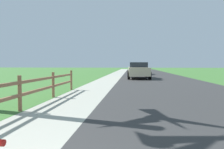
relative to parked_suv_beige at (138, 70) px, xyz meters
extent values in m
plane|color=#3C6F30|center=(-1.76, 5.51, -0.80)|extent=(120.00, 120.00, 0.00)
cube|color=#303030|center=(1.74, 7.51, -0.80)|extent=(7.00, 66.00, 0.01)
cube|color=#A6A798|center=(-4.76, 7.51, -0.80)|extent=(6.00, 66.00, 0.01)
cube|color=#3C6F30|center=(-6.26, 7.51, -0.80)|extent=(5.00, 66.00, 0.00)
cylinder|color=#885D41|center=(-3.85, -14.40, -0.28)|extent=(0.11, 0.11, 1.05)
cylinder|color=#885D41|center=(-3.85, -11.90, -0.28)|extent=(0.11, 0.11, 1.05)
cylinder|color=#885D41|center=(-3.85, -9.40, -0.28)|extent=(0.11, 0.11, 1.05)
cube|color=#885D41|center=(-3.85, -14.40, -0.33)|extent=(0.07, 10.00, 0.09)
cube|color=#885D41|center=(-3.85, -14.40, 0.04)|extent=(0.07, 10.00, 0.09)
cube|color=#C6B793|center=(0.00, -0.04, -0.10)|extent=(2.02, 4.79, 0.77)
cube|color=#1E232B|center=(0.00, 0.17, 0.52)|extent=(1.72, 2.21, 0.48)
cylinder|color=black|center=(-0.98, 1.40, -0.43)|extent=(0.24, 0.75, 0.74)
cylinder|color=black|center=(0.91, 1.46, -0.43)|extent=(0.24, 0.75, 0.74)
cylinder|color=black|center=(-0.90, -1.53, -0.43)|extent=(0.24, 0.75, 0.74)
cylinder|color=black|center=(0.99, -1.48, -0.43)|extent=(0.24, 0.75, 0.74)
cube|color=navy|center=(0.30, 8.47, -0.12)|extent=(1.98, 4.77, 0.75)
cube|color=#1E232B|center=(0.29, 8.57, 0.49)|extent=(1.70, 2.64, 0.46)
cylinder|color=black|center=(-0.67, 9.91, -0.44)|extent=(0.24, 0.73, 0.72)
cylinder|color=black|center=(1.19, 9.96, -0.44)|extent=(0.24, 0.73, 0.72)
cylinder|color=black|center=(-0.60, 6.98, -0.44)|extent=(0.24, 0.73, 0.72)
cylinder|color=black|center=(1.26, 7.03, -0.44)|extent=(0.24, 0.73, 0.72)
cube|color=black|center=(0.20, 16.99, -0.12)|extent=(2.04, 4.56, 0.76)
cube|color=#1E232B|center=(0.19, 17.17, 0.56)|extent=(1.68, 2.02, 0.61)
cylinder|color=black|center=(-0.77, 18.32, -0.44)|extent=(0.26, 0.73, 0.72)
cylinder|color=black|center=(1.01, 18.42, -0.44)|extent=(0.26, 0.73, 0.72)
cylinder|color=black|center=(-0.61, 15.55, -0.44)|extent=(0.26, 0.73, 0.72)
cylinder|color=black|center=(1.17, 15.66, -0.44)|extent=(0.26, 0.73, 0.72)
camera|label=1|loc=(-0.62, -19.93, 0.56)|focal=32.47mm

